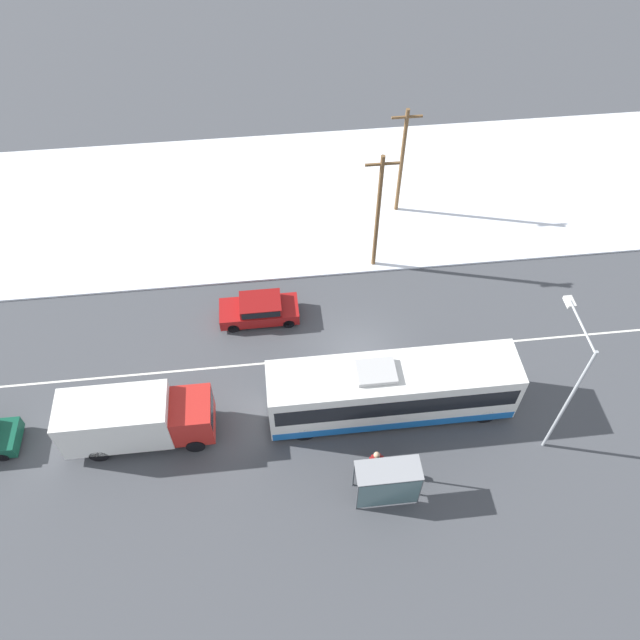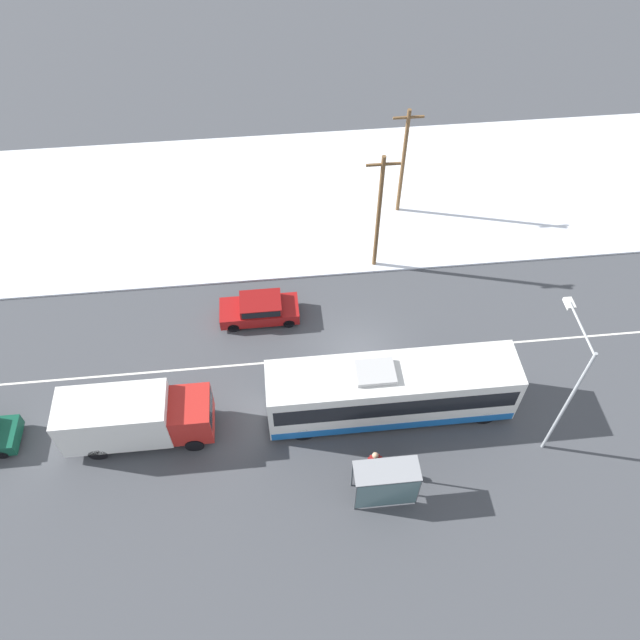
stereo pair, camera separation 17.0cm
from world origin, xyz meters
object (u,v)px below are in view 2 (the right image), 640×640
object	(u,v)px
streetlamp	(569,379)
utility_pole_roadside	(379,213)
sedan_car	(260,308)
pedestrian_at_stop	(374,461)
city_bus	(391,391)
box_truck	(133,417)
bus_shelter	(387,484)
utility_pole_snowlot	(403,161)

from	to	relation	value
streetlamp	utility_pole_roadside	size ratio (longest dim) A/B	0.96
sedan_car	pedestrian_at_stop	distance (m)	10.98
pedestrian_at_stop	streetlamp	bearing A→B (deg)	7.74
city_bus	box_truck	size ratio (longest dim) A/B	1.71
pedestrian_at_stop	utility_pole_roadside	size ratio (longest dim) A/B	0.23
pedestrian_at_stop	bus_shelter	distance (m)	1.50
city_bus	pedestrian_at_stop	bearing A→B (deg)	-111.48
pedestrian_at_stop	utility_pole_snowlot	distance (m)	18.73
pedestrian_at_stop	utility_pole_roadside	world-z (taller)	utility_pole_roadside
utility_pole_roadside	utility_pole_snowlot	xyz separation A→B (m)	(2.27, 4.72, -0.23)
box_truck	pedestrian_at_stop	world-z (taller)	box_truck
bus_shelter	utility_pole_snowlot	xyz separation A→B (m)	(4.11, 19.37, 2.20)
utility_pole_roadside	utility_pole_snowlot	bearing A→B (deg)	64.27
box_truck	bus_shelter	world-z (taller)	box_truck
streetlamp	utility_pole_snowlot	bearing A→B (deg)	102.93
sedan_car	utility_pole_roadside	xyz separation A→B (m)	(6.92, 3.41, 3.31)
sedan_car	pedestrian_at_stop	bearing A→B (deg)	115.96
bus_shelter	utility_pole_snowlot	distance (m)	19.92
city_bus	streetlamp	size ratio (longest dim) A/B	1.57
box_truck	pedestrian_at_stop	size ratio (longest dim) A/B	3.79
city_bus	bus_shelter	world-z (taller)	city_bus
box_truck	streetlamp	world-z (taller)	streetlamp
box_truck	sedan_car	distance (m)	9.18
box_truck	sedan_car	xyz separation A→B (m)	(6.11, 6.79, -0.86)
city_bus	utility_pole_snowlot	world-z (taller)	utility_pole_snowlot
box_truck	streetlamp	bearing A→B (deg)	-5.80
city_bus	pedestrian_at_stop	xyz separation A→B (m)	(-1.28, -3.25, -0.61)
pedestrian_at_stop	streetlamp	size ratio (longest dim) A/B	0.24
city_bus	utility_pole_snowlot	xyz separation A→B (m)	(3.12, 14.75, 2.14)
streetlamp	city_bus	bearing A→B (deg)	163.07
pedestrian_at_stop	utility_pole_snowlot	size ratio (longest dim) A/B	0.25
box_truck	pedestrian_at_stop	bearing A→B (deg)	-15.72
bus_shelter	streetlamp	bearing A→B (deg)	17.34
utility_pole_snowlot	sedan_car	bearing A→B (deg)	-138.52
utility_pole_roadside	streetlamp	bearing A→B (deg)	-63.17
sedan_car	box_truck	bearing A→B (deg)	48.05
pedestrian_at_stop	utility_pole_roadside	distance (m)	13.77
city_bus	bus_shelter	distance (m)	4.73
box_truck	bus_shelter	xyz separation A→B (m)	(11.19, -4.44, 0.02)
bus_shelter	utility_pole_roadside	world-z (taller)	utility_pole_roadside
sedan_car	utility_pole_snowlot	xyz separation A→B (m)	(9.20, 8.13, 3.08)
city_bus	utility_pole_roadside	bearing A→B (deg)	85.20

